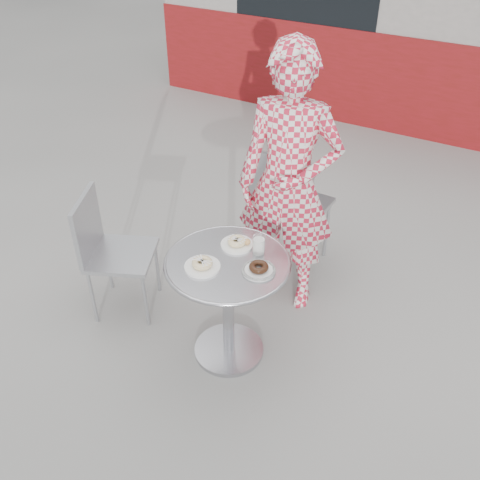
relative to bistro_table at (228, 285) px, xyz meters
The scene contains 9 objects.
ground 0.52m from the bistro_table, 117.94° to the right, with size 60.00×60.00×0.00m, color #989590.
bistro_table is the anchor object (origin of this frame).
chair_far 1.00m from the bistro_table, 94.11° to the left, with size 0.46×0.47×0.94m.
chair_left 0.84m from the bistro_table, behind, with size 0.52×0.52×0.82m.
seated_person 0.72m from the bistro_table, 86.18° to the left, with size 0.62×0.41×1.70m, color #B81C34.
plate_far 0.24m from the bistro_table, 99.55° to the left, with size 0.18×0.18×0.05m.
plate_near 0.23m from the bistro_table, 128.15° to the right, with size 0.19×0.19×0.05m.
plate_checker 0.26m from the bistro_table, ahead, with size 0.18×0.18×0.05m.
milk_cup 0.29m from the bistro_table, 54.12° to the left, with size 0.07×0.07×0.11m.
Camera 1 is at (1.17, -1.88, 2.44)m, focal length 40.00 mm.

